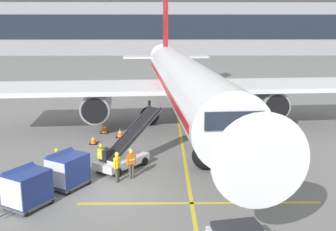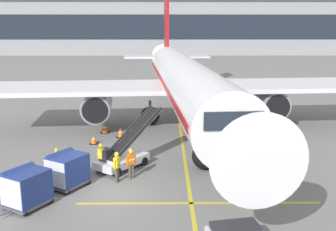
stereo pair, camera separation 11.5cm
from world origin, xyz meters
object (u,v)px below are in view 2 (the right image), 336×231
Objects in this scene: belt_loader at (124,153)px; safety_cone_engine_keepout at (120,133)px; ground_crew_by_carts at (101,156)px; safety_cone_nose_mark at (94,140)px; baggage_cart_second at (26,187)px; ground_crew_wingwalker at (117,165)px; parked_airplane at (184,81)px; safety_cone_wingtip at (105,128)px; baggage_cart_lead at (67,169)px; ground_crew_by_loader at (57,161)px; ground_crew_marshaller at (131,162)px.

belt_loader is 6.87m from safety_cone_engine_keepout.
safety_cone_nose_mark is at bearing 103.94° from ground_crew_by_carts.
baggage_cart_second is 5.01m from ground_crew_wingwalker.
parked_airplane is 7.54m from safety_cone_wingtip.
ground_crew_wingwalker reaches higher than safety_cone_engine_keepout.
baggage_cart_lead is 1.00× the size of baggage_cart_second.
ground_crew_by_loader is 2.51m from ground_crew_by_carts.
safety_cone_wingtip is at bearing 82.30° from ground_crew_by_loader.
baggage_cart_lead is 8.01m from safety_cone_nose_mark.
ground_crew_marshaller is at bearing 19.15° from baggage_cart_lead.
baggage_cart_lead is 9.91m from safety_cone_engine_keepout.
ground_crew_marshaller is 2.43× the size of safety_cone_engine_keepout.
ground_crew_by_carts is 2.10m from ground_crew_marshaller.
ground_crew_by_loader is at bearing 177.19° from ground_crew_marshaller.
belt_loader is at bearing 107.86° from ground_crew_marshaller.
safety_cone_nose_mark is at bearing 89.58° from baggage_cart_lead.
baggage_cart_lead is at bearing -160.85° from ground_crew_marshaller.
ground_crew_by_loader is at bearing -123.78° from parked_airplane.
ground_crew_by_carts is 1.00× the size of ground_crew_wingwalker.
belt_loader is 2.78× the size of ground_crew_by_carts.
safety_cone_engine_keepout is (0.33, 7.54, -0.65)m from ground_crew_by_carts.
belt_loader is 8.48m from safety_cone_wingtip.
ground_crew_wingwalker is (-0.74, -0.54, 0.00)m from ground_crew_marshaller.
safety_cone_wingtip is at bearing 96.80° from ground_crew_by_carts.
ground_crew_by_carts is at bearing 125.41° from ground_crew_wingwalker.
ground_crew_by_loader is 1.00× the size of ground_crew_wingwalker.
ground_crew_wingwalker is 9.15m from safety_cone_engine_keepout.
safety_cone_nose_mark is at bearing -97.00° from safety_cone_wingtip.
baggage_cart_lead is 2.79m from baggage_cart_second.
baggage_cart_second is at bearing -97.93° from safety_cone_nose_mark.
baggage_cart_lead is at bearing -92.27° from safety_cone_wingtip.
ground_crew_by_loader is at bearing -161.30° from ground_crew_by_carts.
baggage_cart_lead is 2.67m from ground_crew_wingwalker.
ground_crew_wingwalker is (3.99, 3.04, -0.00)m from baggage_cart_second.
baggage_cart_lead reaches higher than ground_crew_marshaller.
safety_cone_engine_keepout is 2.48m from safety_cone_nose_mark.
belt_loader reaches higher than ground_crew_wingwalker.
belt_loader is 2.78× the size of ground_crew_wingwalker.
ground_crew_wingwalker is at bearing -70.93° from safety_cone_nose_mark.
belt_loader is 1.77× the size of baggage_cart_second.
ground_crew_by_carts is at bearing 57.80° from baggage_cart_second.
ground_crew_by_loader is at bearing -156.77° from belt_loader.
baggage_cart_lead reaches higher than safety_cone_wingtip.
parked_airplane reaches higher than ground_crew_by_carts.
parked_airplane reaches higher than ground_crew_marshaller.
parked_airplane is 58.13× the size of safety_cone_engine_keepout.
safety_cone_nose_mark is (-2.54, 7.35, -0.68)m from ground_crew_wingwalker.
ground_crew_marshaller is (4.73, 3.58, -0.00)m from baggage_cart_second.
baggage_cart_lead is at bearing -90.42° from safety_cone_nose_mark.
safety_cone_engine_keepout is at bearing -147.48° from parked_airplane.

